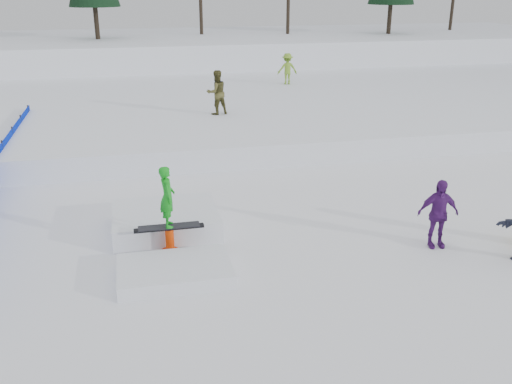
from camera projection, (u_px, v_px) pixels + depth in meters
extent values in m
plane|color=white|center=(254.00, 272.00, 12.40)|extent=(120.00, 120.00, 0.00)
cube|color=white|center=(160.00, 54.00, 39.41)|extent=(60.00, 14.00, 2.40)
cube|color=white|center=(181.00, 106.00, 26.89)|extent=(50.00, 18.00, 0.80)
cylinder|color=black|center=(4.00, 157.00, 18.64)|extent=(0.05, 0.05, 1.10)
cylinder|color=black|center=(14.00, 142.00, 20.38)|extent=(0.05, 0.05, 1.10)
cylinder|color=black|center=(22.00, 129.00, 22.11)|extent=(0.05, 0.05, 1.10)
cylinder|color=black|center=(29.00, 118.00, 23.85)|extent=(0.05, 0.05, 1.10)
cylinder|color=black|center=(97.00, 23.00, 36.45)|extent=(0.30, 0.30, 2.00)
cylinder|color=black|center=(389.00, 19.00, 40.11)|extent=(0.30, 0.30, 2.00)
imported|color=#4B4820|center=(217.00, 92.00, 23.12)|extent=(1.02, 0.89, 1.79)
imported|color=#72A129|center=(287.00, 69.00, 29.94)|extent=(1.07, 0.65, 1.60)
imported|color=#521B6F|center=(438.00, 214.00, 13.34)|extent=(1.02, 0.53, 1.67)
cube|color=white|center=(166.00, 221.00, 14.38)|extent=(2.60, 2.20, 0.54)
cube|color=white|center=(175.00, 271.00, 12.14)|extent=(2.40, 1.60, 0.30)
cylinder|color=#EF470D|center=(170.00, 252.00, 13.28)|extent=(0.44, 0.44, 0.06)
cylinder|color=#EF470D|center=(170.00, 241.00, 13.18)|extent=(0.20, 0.20, 0.60)
cube|color=black|center=(169.00, 228.00, 13.07)|extent=(1.60, 0.16, 0.06)
cube|color=black|center=(169.00, 226.00, 13.05)|extent=(1.40, 0.28, 0.03)
imported|color=#0F9B19|center=(167.00, 197.00, 12.80)|extent=(0.34, 0.52, 1.42)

